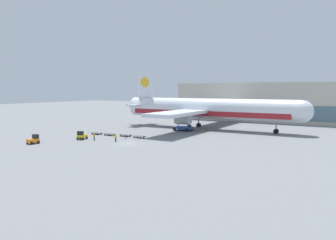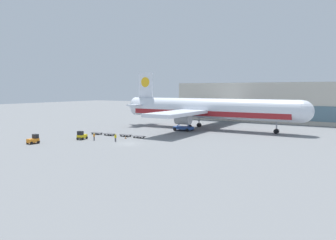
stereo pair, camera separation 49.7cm
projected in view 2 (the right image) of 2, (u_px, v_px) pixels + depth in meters
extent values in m
plane|color=slate|center=(128.00, 144.00, 70.39)|extent=(400.00, 400.00, 0.00)
cube|color=#BCB7A8|center=(303.00, 103.00, 114.36)|extent=(90.00, 18.00, 14.00)
cube|color=slate|center=(298.00, 113.00, 106.94)|extent=(88.20, 0.20, 4.90)
cylinder|color=silver|center=(207.00, 108.00, 95.41)|extent=(52.07, 6.48, 5.80)
cube|color=maroon|center=(207.00, 113.00, 95.54)|extent=(47.91, 6.31, 1.45)
sphere|color=silver|center=(302.00, 111.00, 82.14)|extent=(5.68, 5.68, 5.68)
cone|color=silver|center=(135.00, 106.00, 108.69)|extent=(6.45, 5.59, 5.51)
cube|color=silver|center=(146.00, 85.00, 105.91)|extent=(5.21, 0.51, 8.00)
cylinder|color=yellow|center=(146.00, 82.00, 105.82)|extent=(3.21, 0.59, 3.20)
cube|color=silver|center=(143.00, 105.00, 107.04)|extent=(3.77, 13.05, 0.50)
cube|color=silver|center=(199.00, 111.00, 96.81)|extent=(8.63, 48.10, 0.90)
cylinder|color=#9EA0A5|center=(183.00, 119.00, 88.36)|extent=(4.24, 2.85, 2.80)
cylinder|color=#9EA0A5|center=(213.00, 114.00, 105.60)|extent=(4.24, 2.85, 2.80)
cylinder|color=#9EA0A5|center=(277.00, 124.00, 85.65)|extent=(0.36, 0.36, 4.00)
cylinder|color=black|center=(276.00, 131.00, 85.84)|extent=(1.31, 0.92, 1.30)
cylinder|color=#9EA0A5|center=(190.00, 120.00, 95.13)|extent=(0.36, 0.36, 4.00)
cylinder|color=black|center=(190.00, 127.00, 95.32)|extent=(1.31, 0.92, 1.30)
cylinder|color=#9EA0A5|center=(199.00, 119.00, 100.60)|extent=(0.36, 0.36, 4.00)
cylinder|color=black|center=(199.00, 125.00, 100.79)|extent=(1.31, 0.92, 1.30)
cube|color=#284C99|center=(183.00, 128.00, 92.36)|extent=(5.24, 3.07, 0.70)
cube|color=#B2B2B7|center=(184.00, 115.00, 92.00)|extent=(4.98, 2.91, 0.30)
cube|color=yellow|center=(184.00, 113.00, 91.95)|extent=(4.98, 2.91, 0.08)
cube|color=#284C99|center=(184.00, 121.00, 92.16)|extent=(4.26, 0.22, 3.54)
cube|color=#284C99|center=(184.00, 121.00, 92.16)|extent=(4.26, 0.22, 3.54)
cylinder|color=black|center=(192.00, 129.00, 92.68)|extent=(0.90, 0.37, 0.90)
cylinder|color=black|center=(187.00, 130.00, 90.11)|extent=(0.90, 0.37, 0.90)
cylinder|color=black|center=(180.00, 128.00, 94.67)|extent=(0.90, 0.37, 0.90)
cylinder|color=black|center=(175.00, 129.00, 92.10)|extent=(0.90, 0.37, 0.90)
cube|color=yellow|center=(82.00, 136.00, 76.48)|extent=(1.81, 2.52, 0.80)
cube|color=black|center=(80.00, 133.00, 75.80)|extent=(1.39, 1.12, 0.90)
cube|color=black|center=(79.00, 138.00, 75.37)|extent=(1.27, 0.39, 0.24)
cylinder|color=black|center=(83.00, 139.00, 75.53)|extent=(0.35, 0.63, 0.60)
cylinder|color=black|center=(78.00, 138.00, 76.02)|extent=(0.35, 0.63, 0.60)
cylinder|color=black|center=(87.00, 138.00, 77.02)|extent=(0.35, 0.63, 0.60)
cylinder|color=black|center=(82.00, 137.00, 77.52)|extent=(0.35, 0.63, 0.60)
cube|color=orange|center=(33.00, 141.00, 70.23)|extent=(1.50, 2.36, 0.80)
cube|color=black|center=(35.00, 136.00, 70.68)|extent=(1.28, 0.95, 0.90)
cube|color=black|center=(38.00, 141.00, 71.27)|extent=(1.27, 0.21, 0.24)
cylinder|color=black|center=(34.00, 142.00, 71.32)|extent=(0.27, 0.61, 0.60)
cylinder|color=black|center=(38.00, 142.00, 70.54)|extent=(0.27, 0.61, 0.60)
cylinder|color=black|center=(28.00, 143.00, 69.99)|extent=(0.27, 0.61, 0.60)
cylinder|color=black|center=(32.00, 143.00, 69.21)|extent=(0.27, 0.61, 0.60)
cube|color=#56565B|center=(97.00, 133.00, 84.91)|extent=(2.87, 1.64, 0.12)
cube|color=#56565B|center=(102.00, 133.00, 83.87)|extent=(0.90, 0.13, 0.08)
cylinder|color=black|center=(101.00, 134.00, 84.90)|extent=(0.37, 0.16, 0.36)
cylinder|color=black|center=(98.00, 134.00, 83.86)|extent=(0.37, 0.16, 0.36)
cylinder|color=black|center=(96.00, 133.00, 86.01)|extent=(0.37, 0.16, 0.36)
cylinder|color=black|center=(92.00, 134.00, 84.96)|extent=(0.37, 0.16, 0.36)
cube|color=#56565B|center=(109.00, 134.00, 82.94)|extent=(2.87, 1.64, 0.12)
cube|color=#56565B|center=(115.00, 134.00, 81.90)|extent=(0.90, 0.13, 0.08)
cylinder|color=black|center=(114.00, 135.00, 82.94)|extent=(0.37, 0.16, 0.36)
cylinder|color=black|center=(110.00, 135.00, 81.89)|extent=(0.37, 0.16, 0.36)
cylinder|color=black|center=(108.00, 134.00, 84.04)|extent=(0.37, 0.16, 0.36)
cylinder|color=black|center=(105.00, 135.00, 83.00)|extent=(0.37, 0.16, 0.36)
cube|color=#56565B|center=(126.00, 135.00, 81.14)|extent=(2.87, 1.64, 0.12)
cube|color=#56565B|center=(131.00, 135.00, 80.10)|extent=(0.90, 0.13, 0.08)
cylinder|color=black|center=(130.00, 136.00, 81.13)|extent=(0.37, 0.16, 0.36)
cylinder|color=black|center=(127.00, 136.00, 80.09)|extent=(0.37, 0.16, 0.36)
cylinder|color=black|center=(124.00, 135.00, 82.24)|extent=(0.37, 0.16, 0.36)
cylinder|color=black|center=(121.00, 136.00, 81.19)|extent=(0.37, 0.16, 0.36)
cube|color=#56565B|center=(139.00, 136.00, 78.69)|extent=(2.87, 1.64, 0.12)
cube|color=#56565B|center=(145.00, 137.00, 77.65)|extent=(0.90, 0.13, 0.08)
cylinder|color=black|center=(144.00, 137.00, 78.69)|extent=(0.37, 0.16, 0.36)
cylinder|color=black|center=(140.00, 138.00, 77.64)|extent=(0.37, 0.16, 0.36)
cylinder|color=black|center=(137.00, 136.00, 79.79)|extent=(0.37, 0.16, 0.36)
cylinder|color=black|center=(134.00, 137.00, 78.74)|extent=(0.37, 0.16, 0.36)
cylinder|color=black|center=(94.00, 138.00, 75.19)|extent=(0.14, 0.14, 0.82)
cylinder|color=black|center=(94.00, 139.00, 75.00)|extent=(0.14, 0.14, 0.82)
cube|color=orange|center=(94.00, 135.00, 75.03)|extent=(0.30, 0.40, 0.62)
cylinder|color=orange|center=(95.00, 135.00, 75.26)|extent=(0.09, 0.09, 0.56)
cylinder|color=orange|center=(94.00, 135.00, 74.80)|extent=(0.09, 0.09, 0.56)
sphere|color=#846047|center=(94.00, 134.00, 74.99)|extent=(0.22, 0.22, 0.22)
sphere|color=yellow|center=(94.00, 133.00, 74.99)|extent=(0.21, 0.21, 0.21)
cylinder|color=black|center=(116.00, 140.00, 73.05)|extent=(0.14, 0.14, 0.84)
cylinder|color=black|center=(115.00, 140.00, 73.14)|extent=(0.14, 0.14, 0.84)
cube|color=yellow|center=(115.00, 136.00, 73.02)|extent=(0.38, 0.26, 0.63)
cylinder|color=yellow|center=(116.00, 136.00, 72.92)|extent=(0.09, 0.09, 0.57)
cylinder|color=yellow|center=(115.00, 136.00, 73.12)|extent=(0.09, 0.09, 0.57)
sphere|color=#DBB28E|center=(115.00, 135.00, 72.98)|extent=(0.23, 0.23, 0.23)
sphere|color=yellow|center=(115.00, 134.00, 72.98)|extent=(0.22, 0.22, 0.22)
cube|color=black|center=(126.00, 138.00, 77.65)|extent=(0.40, 0.40, 0.04)
cone|color=orange|center=(126.00, 137.00, 77.62)|extent=(0.32, 0.32, 0.56)
cylinder|color=white|center=(126.00, 137.00, 77.61)|extent=(0.19, 0.19, 0.08)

